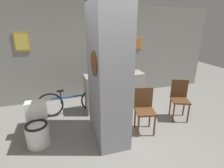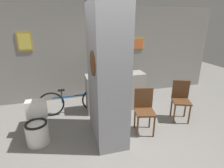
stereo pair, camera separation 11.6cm
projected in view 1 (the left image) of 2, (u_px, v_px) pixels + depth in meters
ground_plane at (114, 153)px, 3.06m from camera, size 14.00×14.00×0.00m
wall_back at (86, 54)px, 4.98m from camera, size 8.00×0.09×2.60m
pillar_center at (108, 74)px, 3.11m from camera, size 0.58×1.05×2.60m
counter_shelf at (115, 92)px, 4.49m from camera, size 1.49×0.44×0.95m
toilet at (37, 128)px, 3.24m from camera, size 0.41×0.57×0.76m
chair_near_pillar at (144, 108)px, 3.56m from camera, size 0.45×0.45×0.92m
chair_by_doorway at (180, 97)px, 4.06m from camera, size 0.49×0.49×0.92m
bicycle at (72, 102)px, 4.28m from camera, size 1.65×0.42×0.67m
bottle_tall at (121, 69)px, 4.38m from camera, size 0.07×0.07×0.28m
bottle_short at (118, 71)px, 4.30m from camera, size 0.07×0.07×0.23m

